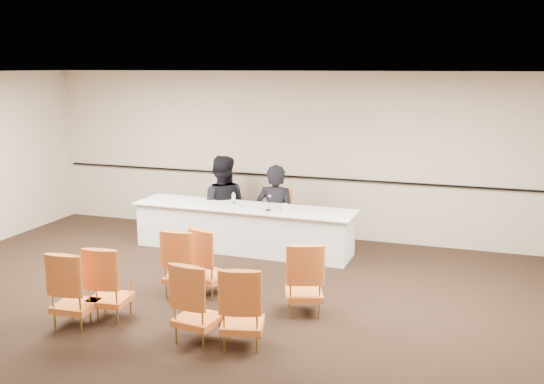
% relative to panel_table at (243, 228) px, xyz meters
% --- Properties ---
extents(floor, '(10.00, 10.00, 0.00)m').
position_rel_panel_table_xyz_m(floor, '(0.65, -2.76, -0.38)').
color(floor, black).
rests_on(floor, ground).
extents(ceiling, '(10.00, 10.00, 0.00)m').
position_rel_panel_table_xyz_m(ceiling, '(0.65, -2.76, 2.62)').
color(ceiling, white).
rests_on(ceiling, ground).
extents(wall_back, '(10.00, 0.04, 3.00)m').
position_rel_panel_table_xyz_m(wall_back, '(0.65, 1.24, 1.12)').
color(wall_back, '#C3B799').
rests_on(wall_back, ground).
extents(wall_rail, '(9.80, 0.04, 0.03)m').
position_rel_panel_table_xyz_m(wall_rail, '(0.65, 1.20, 0.72)').
color(wall_rail, black).
rests_on(wall_rail, wall_back).
extents(panel_table, '(3.83, 0.97, 0.76)m').
position_rel_panel_table_xyz_m(panel_table, '(0.00, 0.00, 0.00)').
color(panel_table, white).
rests_on(panel_table, ground).
extents(panelist_main, '(0.73, 0.49, 1.96)m').
position_rel_panel_table_xyz_m(panelist_main, '(0.40, 0.55, 0.05)').
color(panelist_main, black).
rests_on(panelist_main, ground).
extents(panelist_main_chair, '(0.51, 0.51, 0.95)m').
position_rel_panel_table_xyz_m(panelist_main_chair, '(0.40, 0.55, 0.09)').
color(panelist_main_chair, '#BA4C21').
rests_on(panelist_main_chair, ground).
extents(panelist_second, '(1.11, 0.96, 1.96)m').
position_rel_panel_table_xyz_m(panelist_second, '(-0.65, 0.58, 0.16)').
color(panelist_second, black).
rests_on(panelist_second, ground).
extents(panelist_second_chair, '(0.51, 0.51, 0.95)m').
position_rel_panel_table_xyz_m(panelist_second_chair, '(-0.65, 0.58, 0.09)').
color(panelist_second_chair, '#BA4C21').
rests_on(panelist_second_chair, ground).
extents(papers, '(0.34, 0.27, 0.00)m').
position_rel_panel_table_xyz_m(papers, '(0.49, -0.08, 0.38)').
color(papers, white).
rests_on(papers, panel_table).
extents(microphone, '(0.11, 0.19, 0.25)m').
position_rel_panel_table_xyz_m(microphone, '(0.51, -0.17, 0.51)').
color(microphone, black).
rests_on(microphone, panel_table).
extents(water_bottle, '(0.08, 0.08, 0.23)m').
position_rel_panel_table_xyz_m(water_bottle, '(-0.17, 0.00, 0.50)').
color(water_bottle, '#17817A').
rests_on(water_bottle, panel_table).
extents(drinking_glass, '(0.08, 0.08, 0.10)m').
position_rel_panel_table_xyz_m(drinking_glass, '(0.11, -0.13, 0.43)').
color(drinking_glass, white).
rests_on(drinking_glass, panel_table).
extents(coffee_cup, '(0.09, 0.09, 0.12)m').
position_rel_panel_table_xyz_m(coffee_cup, '(0.77, -0.08, 0.44)').
color(coffee_cup, white).
rests_on(coffee_cup, panel_table).
extents(aud_chair_front_left, '(0.52, 0.52, 0.95)m').
position_rel_panel_table_xyz_m(aud_chair_front_left, '(-0.02, -2.20, 0.09)').
color(aud_chair_front_left, '#BA4C21').
rests_on(aud_chair_front_left, ground).
extents(aud_chair_front_mid, '(0.65, 0.65, 0.95)m').
position_rel_panel_table_xyz_m(aud_chair_front_mid, '(0.33, -2.03, 0.09)').
color(aud_chair_front_mid, '#BA4C21').
rests_on(aud_chair_front_mid, ground).
extents(aud_chair_front_right, '(0.64, 0.64, 0.95)m').
position_rel_panel_table_xyz_m(aud_chair_front_right, '(1.71, -2.27, 0.09)').
color(aud_chair_front_right, '#BA4C21').
rests_on(aud_chair_front_right, ground).
extents(aud_chair_back_left, '(0.55, 0.55, 0.95)m').
position_rel_panel_table_xyz_m(aud_chair_back_left, '(-0.52, -3.20, 0.09)').
color(aud_chair_back_left, '#BA4C21').
rests_on(aud_chair_back_left, ground).
extents(aud_chair_back_mid, '(0.56, 0.56, 0.95)m').
position_rel_panel_table_xyz_m(aud_chair_back_mid, '(0.78, -3.41, 0.09)').
color(aud_chair_back_mid, '#BA4C21').
rests_on(aud_chair_back_mid, ground).
extents(aud_chair_back_right, '(0.61, 0.61, 0.95)m').
position_rel_panel_table_xyz_m(aud_chair_back_right, '(1.31, -3.38, 0.09)').
color(aud_chair_back_right, '#BA4C21').
rests_on(aud_chair_back_right, ground).
extents(aud_chair_extra, '(0.53, 0.53, 0.95)m').
position_rel_panel_table_xyz_m(aud_chair_extra, '(-0.80, -3.51, 0.09)').
color(aud_chair_extra, '#BA4C21').
rests_on(aud_chair_extra, ground).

